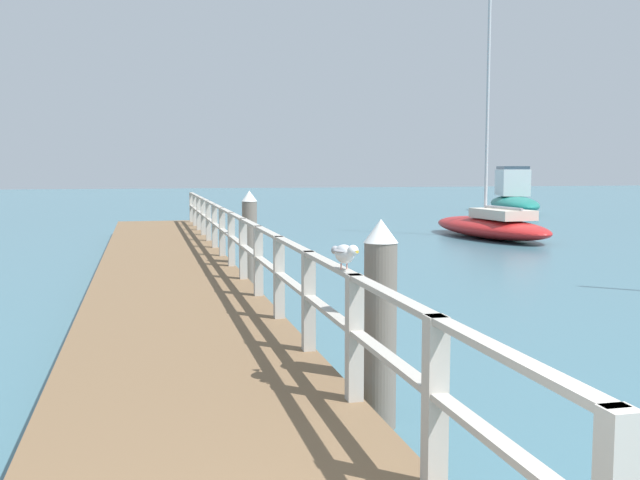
% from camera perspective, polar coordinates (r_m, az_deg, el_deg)
% --- Properties ---
extents(pier_deck, '(2.46, 24.34, 0.43)m').
position_cam_1_polar(pier_deck, '(13.67, -11.59, -3.00)').
color(pier_deck, brown).
rests_on(pier_deck, ground_plane).
extents(pier_railing, '(0.12, 22.86, 0.98)m').
position_cam_1_polar(pier_railing, '(13.66, -6.82, 0.56)').
color(pier_railing, '#B2ADA3').
rests_on(pier_railing, pier_deck).
extents(dock_piling_near, '(0.29, 0.29, 1.80)m').
position_cam_1_polar(dock_piling_near, '(6.37, 4.64, -6.40)').
color(dock_piling_near, '#6B6056').
rests_on(dock_piling_near, ground_plane).
extents(dock_piling_far, '(0.29, 0.29, 1.80)m').
position_cam_1_polar(dock_piling_far, '(14.03, -5.42, 0.16)').
color(dock_piling_far, '#6B6056').
rests_on(dock_piling_far, ground_plane).
extents(seagull_foreground, '(0.20, 0.48, 0.21)m').
position_cam_1_polar(seagull_foreground, '(5.93, 1.92, -1.00)').
color(seagull_foreground, white).
rests_on(seagull_foreground, pier_railing).
extents(boat_1, '(2.52, 6.12, 7.62)m').
position_cam_1_polar(boat_1, '(24.22, 12.99, 1.10)').
color(boat_1, red).
rests_on(boat_1, ground_plane).
extents(boat_3, '(4.04, 7.16, 2.30)m').
position_cam_1_polar(boat_3, '(38.39, 14.64, 3.22)').
color(boat_3, '#197266').
rests_on(boat_3, ground_plane).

